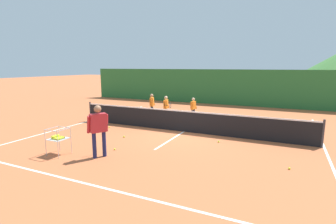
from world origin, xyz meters
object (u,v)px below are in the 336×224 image
at_px(student_0, 152,103).
at_px(ball_cart, 58,138).
at_px(student_1, 166,106).
at_px(tennis_net, 184,121).
at_px(instructor, 98,126).
at_px(tennis_ball_3, 115,149).
at_px(tennis_ball_4, 109,127).
at_px(tennis_ball_5, 289,168).
at_px(tennis_ball_0, 219,142).
at_px(student_2, 193,107).
at_px(tennis_ball_2, 124,137).

relative_size(student_0, ball_cart, 1.52).
bearing_deg(student_1, tennis_net, -46.93).
xyz_separation_m(instructor, student_1, (-0.55, 6.20, -0.23)).
distance_m(tennis_ball_3, tennis_ball_4, 3.45).
bearing_deg(tennis_ball_5, tennis_ball_0, 144.96).
xyz_separation_m(tennis_net, tennis_ball_5, (4.36, -2.75, -0.47)).
xyz_separation_m(student_0, tennis_ball_5, (7.30, -5.11, -0.78)).
bearing_deg(instructor, tennis_net, 73.29).
bearing_deg(tennis_net, student_2, 100.64).
height_order(instructor, tennis_ball_4, instructor).
relative_size(tennis_net, student_1, 8.18).
relative_size(tennis_net, tennis_ball_3, 160.82).
height_order(ball_cart, tennis_ball_5, ball_cart).
relative_size(tennis_ball_0, tennis_ball_4, 1.00).
xyz_separation_m(tennis_ball_0, tennis_ball_4, (-5.38, 0.13, 0.00)).
xyz_separation_m(instructor, tennis_ball_2, (-0.63, 2.28, -1.00)).
height_order(tennis_net, tennis_ball_0, tennis_net).
height_order(ball_cart, tennis_ball_4, ball_cart).
height_order(tennis_ball_3, tennis_ball_4, same).
distance_m(student_0, tennis_ball_3, 6.11).
xyz_separation_m(instructor, student_2, (0.78, 6.87, -0.29)).
bearing_deg(tennis_ball_0, tennis_ball_4, 178.62).
xyz_separation_m(tennis_ball_0, tennis_ball_2, (-3.76, -0.98, 0.00)).
bearing_deg(tennis_net, tennis_ball_5, -32.20).
distance_m(student_2, ball_cart, 7.59).
bearing_deg(tennis_ball_0, ball_cart, -141.24).
distance_m(ball_cart, tennis_ball_0, 5.86).
bearing_deg(tennis_ball_4, student_0, 79.65).
height_order(tennis_net, ball_cart, tennis_net).
bearing_deg(tennis_ball_3, instructor, -90.21).
relative_size(instructor, tennis_ball_2, 25.32).
relative_size(instructor, tennis_ball_5, 25.32).
height_order(tennis_net, student_0, student_0).
bearing_deg(student_1, tennis_ball_3, -84.14).
xyz_separation_m(ball_cart, tennis_ball_5, (7.06, 1.89, -0.56)).
relative_size(student_0, student_1, 1.02).
relative_size(ball_cart, tennis_ball_3, 13.22).
height_order(tennis_net, student_1, student_1).
bearing_deg(tennis_ball_4, tennis_ball_2, -34.33).
distance_m(instructor, ball_cart, 1.54).
bearing_deg(tennis_ball_4, tennis_ball_3, -49.10).
bearing_deg(tennis_ball_5, student_2, 132.12).
distance_m(tennis_ball_0, tennis_ball_2, 3.89).
height_order(student_0, tennis_ball_5, student_0).
bearing_deg(ball_cart, student_2, 73.12).
relative_size(tennis_ball_0, tennis_ball_5, 1.00).
height_order(instructor, ball_cart, instructor).
bearing_deg(tennis_ball_0, tennis_net, 151.96).
bearing_deg(tennis_ball_4, tennis_ball_5, -13.46).
xyz_separation_m(student_2, tennis_ball_4, (-3.04, -3.48, -0.71)).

